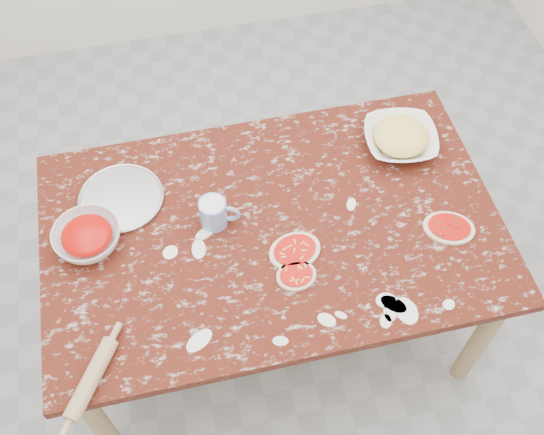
% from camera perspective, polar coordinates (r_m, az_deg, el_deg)
% --- Properties ---
extents(ground, '(4.00, 4.00, 0.00)m').
position_cam_1_polar(ground, '(2.88, 0.00, -8.99)').
color(ground, gray).
extents(worktable, '(1.60, 1.00, 0.75)m').
position_cam_1_polar(worktable, '(2.29, 0.00, -1.87)').
color(worktable, '#40140C').
rests_on(worktable, ground).
extents(pizza_tray, '(0.34, 0.34, 0.01)m').
position_cam_1_polar(pizza_tray, '(2.35, -13.38, 1.66)').
color(pizza_tray, '#B2B2B7').
rests_on(pizza_tray, worktable).
extents(sauce_bowl, '(0.29, 0.29, 0.07)m').
position_cam_1_polar(sauce_bowl, '(2.24, -16.22, -1.74)').
color(sauce_bowl, white).
rests_on(sauce_bowl, worktable).
extents(cheese_bowl, '(0.31, 0.31, 0.07)m').
position_cam_1_polar(cheese_bowl, '(2.47, 11.42, 6.87)').
color(cheese_bowl, white).
rests_on(cheese_bowl, worktable).
extents(flour_mug, '(0.14, 0.10, 0.11)m').
position_cam_1_polar(flour_mug, '(2.20, -5.19, 0.44)').
color(flour_mug, '#809BD7').
rests_on(flour_mug, worktable).
extents(pizza_left, '(0.21, 0.18, 0.02)m').
position_cam_1_polar(pizza_left, '(2.16, 2.06, -3.01)').
color(pizza_left, beige).
rests_on(pizza_left, worktable).
extents(pizza_mid, '(0.14, 0.12, 0.02)m').
position_cam_1_polar(pizza_mid, '(2.11, 2.19, -5.24)').
color(pizza_mid, beige).
rests_on(pizza_mid, worktable).
extents(pizza_right, '(0.22, 0.19, 0.02)m').
position_cam_1_polar(pizza_right, '(2.29, 15.59, -0.90)').
color(pizza_right, beige).
rests_on(pizza_right, worktable).
extents(rolling_pin, '(0.18, 0.25, 0.05)m').
position_cam_1_polar(rolling_pin, '(2.02, -15.91, -13.75)').
color(rolling_pin, tan).
rests_on(rolling_pin, worktable).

